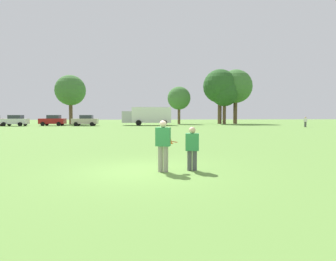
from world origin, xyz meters
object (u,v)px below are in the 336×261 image
parked_car_mid_right (85,120)px  bystander_sideline_watcher (305,121)px  traffic_cone (170,140)px  parked_car_center (53,120)px  box_truck (148,115)px  player_defender (192,146)px  parked_car_mid_left (15,120)px  frisbee (174,142)px  player_thrower (163,143)px

parked_car_mid_right → bystander_sideline_watcher: (33.93, -8.41, -0.03)m
traffic_cone → parked_car_center: size_ratio=0.11×
traffic_cone → box_truck: 32.30m
traffic_cone → bystander_sideline_watcher: bystander_sideline_watcher is taller
parked_car_center → box_truck: 16.19m
player_defender → box_truck: 41.40m
box_truck → bystander_sideline_watcher: size_ratio=5.40×
parked_car_mid_right → parked_car_mid_left: bearing=177.9°
frisbee → traffic_cone: size_ratio=0.57×
frisbee → bystander_sideline_watcher: bystander_sideline_watcher is taller
player_thrower → player_defender: 1.02m
player_thrower → parked_car_mid_right: size_ratio=0.40×
parked_car_center → bystander_sideline_watcher: parked_car_center is taller
frisbee → traffic_cone: (0.84, 9.10, -0.75)m
traffic_cone → bystander_sideline_watcher: bearing=44.5°
parked_car_center → frisbee: bearing=-68.8°
player_thrower → parked_car_mid_left: bearing=118.0°
parked_car_mid_right → player_thrower: bearing=-76.0°
parked_car_mid_right → player_defender: bearing=-74.6°
parked_car_mid_left → frisbee: bearing=-61.5°
frisbee → parked_car_mid_right: 41.20m
parked_car_mid_right → bystander_sideline_watcher: parked_car_mid_right is taller
traffic_cone → parked_car_center: (-16.80, 31.96, 0.69)m
player_thrower → frisbee: size_ratio=6.22×
parked_car_mid_left → bystander_sideline_watcher: 46.31m
player_defender → parked_car_mid_right: 41.38m
player_defender → box_truck: bearing=90.6°
bystander_sideline_watcher → parked_car_mid_right: bearing=166.1°
player_thrower → parked_car_mid_left: size_ratio=0.40×
frisbee → parked_car_mid_left: parked_car_mid_left is taller
parked_car_mid_left → box_truck: size_ratio=0.50×
frisbee → parked_car_center: parked_car_center is taller
parked_car_center → box_truck: box_truck is taller
parked_car_center → bystander_sideline_watcher: 40.72m
traffic_cone → parked_car_mid_left: (-22.68, 31.19, 0.69)m
traffic_cone → parked_car_mid_right: (-11.16, 30.78, 0.69)m
parked_car_mid_left → parked_car_mid_right: same height
traffic_cone → box_truck: box_truck is taller
frisbee → parked_car_center: 44.06m
traffic_cone → parked_car_mid_right: size_ratio=0.11×
parked_car_mid_right → bystander_sideline_watcher: size_ratio=2.68×
player_thrower → box_truck: (0.57, 41.52, 0.79)m
parked_car_mid_right → box_truck: bearing=8.0°
traffic_cone → bystander_sideline_watcher: (22.77, 22.37, 0.67)m
player_defender → parked_car_center: 44.31m
player_defender → traffic_cone: player_defender is taller
player_thrower → frisbee: 0.41m
player_defender → frisbee: size_ratio=5.41×
box_truck → frisbee: bearing=-90.3°
traffic_cone → box_truck: (-0.64, 32.26, 1.52)m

